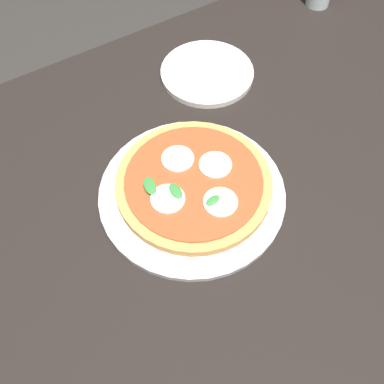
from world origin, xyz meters
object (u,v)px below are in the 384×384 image
at_px(pizza, 194,183).
at_px(plate_white, 207,73).
at_px(dining_table, 217,208).
at_px(serving_tray, 192,193).

height_order(pizza, plate_white, pizza).
distance_m(dining_table, serving_tray, 0.11).
bearing_deg(serving_tray, pizza, -136.14).
relative_size(dining_table, pizza, 5.04).
relative_size(dining_table, serving_tray, 4.23).
bearing_deg(dining_table, serving_tray, -9.62).
bearing_deg(pizza, dining_table, 158.67).
relative_size(serving_tray, pizza, 1.19).
xyz_separation_m(dining_table, plate_white, (-0.15, -0.28, 0.09)).
height_order(dining_table, serving_tray, serving_tray).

